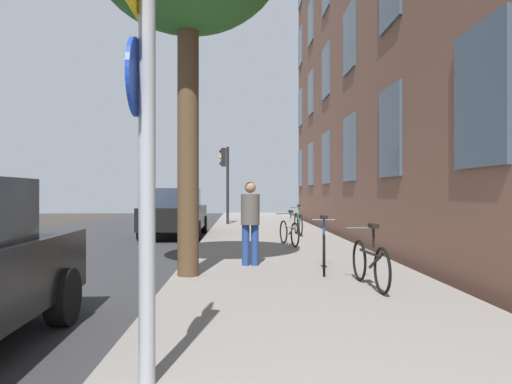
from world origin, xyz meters
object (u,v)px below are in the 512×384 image
at_px(bicycle_2, 289,232).
at_px(bicycle_3, 298,223).
at_px(traffic_light, 225,171).
at_px(pedestrian_0, 250,218).
at_px(bicycle_1, 324,249).
at_px(sign_post, 143,125).
at_px(car_1, 175,212).
at_px(bicycle_0, 370,262).

bearing_deg(bicycle_2, bicycle_3, 79.23).
relative_size(traffic_light, pedestrian_0, 2.14).
bearing_deg(bicycle_1, bicycle_3, 86.83).
distance_m(traffic_light, bicycle_3, 6.59).
xyz_separation_m(bicycle_1, bicycle_3, (0.41, 7.48, 0.00)).
bearing_deg(bicycle_2, bicycle_1, -87.43).
bearing_deg(sign_post, car_1, 96.44).
distance_m(bicycle_1, car_1, 8.92).
relative_size(bicycle_0, bicycle_2, 1.08).
bearing_deg(car_1, bicycle_0, -67.21).
bearing_deg(bicycle_3, car_1, 170.90).
bearing_deg(bicycle_1, bicycle_0, -74.89).
bearing_deg(bicycle_0, traffic_light, 99.75).
bearing_deg(traffic_light, bicycle_3, -66.23).
bearing_deg(sign_post, bicycle_3, 78.51).
height_order(sign_post, traffic_light, traffic_light).
bearing_deg(bicycle_1, car_1, 114.16).
distance_m(sign_post, bicycle_2, 9.75).
bearing_deg(sign_post, bicycle_1, 67.28).
distance_m(bicycle_0, car_1, 10.50).
bearing_deg(bicycle_3, bicycle_2, -100.77).
height_order(traffic_light, bicycle_2, traffic_light).
bearing_deg(bicycle_2, sign_post, -101.73).
height_order(sign_post, bicycle_2, sign_post).
bearing_deg(pedestrian_0, bicycle_0, -53.20).
bearing_deg(bicycle_1, sign_post, -112.72).
distance_m(bicycle_2, pedestrian_0, 3.78).
distance_m(bicycle_2, car_1, 5.18).
bearing_deg(pedestrian_0, sign_post, -98.52).
height_order(traffic_light, car_1, traffic_light).
relative_size(bicycle_1, pedestrian_0, 1.04).
xyz_separation_m(traffic_light, pedestrian_0, (0.85, -12.53, -1.42)).
bearing_deg(bicycle_3, traffic_light, 113.77).
bearing_deg(bicycle_3, bicycle_0, -89.99).
height_order(traffic_light, pedestrian_0, traffic_light).
relative_size(sign_post, pedestrian_0, 2.06).
distance_m(traffic_light, bicycle_1, 13.56).
bearing_deg(car_1, sign_post, -83.56).
xyz_separation_m(sign_post, bicycle_2, (1.96, 9.43, -1.50)).
relative_size(sign_post, bicycle_1, 1.99).
height_order(sign_post, bicycle_0, sign_post).
bearing_deg(bicycle_0, bicycle_3, 90.01).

